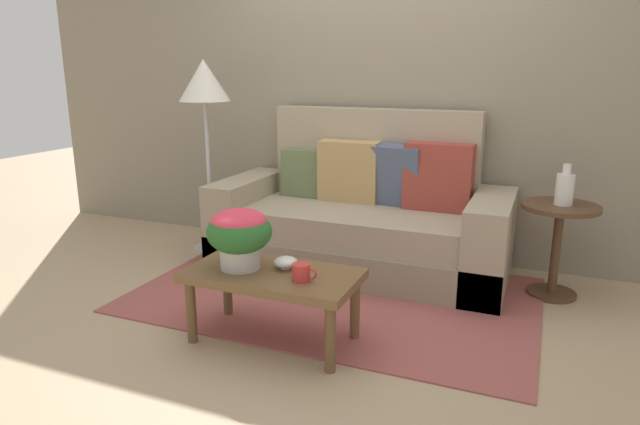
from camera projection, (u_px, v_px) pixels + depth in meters
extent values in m
plane|color=tan|center=(328.00, 302.00, 3.55)|extent=(14.00, 14.00, 0.00)
cube|color=gray|center=(386.00, 61.00, 4.22)|extent=(6.40, 0.12, 2.99)
cube|color=#994C47|center=(335.00, 294.00, 3.66)|extent=(2.54, 1.63, 0.01)
cube|color=gray|center=(358.00, 253.00, 4.09)|extent=(2.10, 0.89, 0.26)
cube|color=gray|center=(357.00, 223.00, 4.01)|extent=(1.58, 0.80, 0.21)
cube|color=gray|center=(374.00, 169.00, 4.27)|extent=(1.58, 0.16, 0.92)
cube|color=gray|center=(247.00, 216.00, 4.38)|extent=(0.26, 0.89, 0.63)
cube|color=gray|center=(489.00, 244.00, 3.70)|extent=(0.26, 0.89, 0.63)
cube|color=tan|center=(349.00, 171.00, 4.18)|extent=(0.46, 0.19, 0.46)
cube|color=#607047|center=(305.00, 173.00, 4.35)|extent=(0.37, 0.14, 0.37)
cube|color=#4C5670|center=(392.00, 175.00, 4.07)|extent=(0.46, 0.24, 0.46)
cube|color=#93382D|center=(438.00, 177.00, 3.93)|extent=(0.47, 0.19, 0.48)
cylinder|color=brown|center=(191.00, 311.00, 3.00)|extent=(0.05, 0.05, 0.35)
cylinder|color=brown|center=(330.00, 339.00, 2.70)|extent=(0.05, 0.05, 0.35)
cylinder|color=brown|center=(227.00, 287.00, 3.33)|extent=(0.05, 0.05, 0.35)
cylinder|color=brown|center=(355.00, 309.00, 3.03)|extent=(0.05, 0.05, 0.35)
cube|color=brown|center=(273.00, 275.00, 2.96)|extent=(0.92, 0.48, 0.05)
cylinder|color=#4C331E|center=(551.00, 293.00, 3.66)|extent=(0.31, 0.31, 0.03)
cylinder|color=#4C331E|center=(556.00, 251.00, 3.59)|extent=(0.06, 0.06, 0.56)
cylinder|color=#4C331E|center=(561.00, 207.00, 3.51)|extent=(0.48, 0.48, 0.03)
cylinder|color=#B2B2B7|center=(213.00, 248.00, 4.57)|extent=(0.30, 0.30, 0.03)
cylinder|color=#B2B2B7|center=(209.00, 176.00, 4.41)|extent=(0.03, 0.03, 1.17)
cone|color=beige|center=(204.00, 80.00, 4.22)|extent=(0.39, 0.39, 0.31)
cylinder|color=#B7B2A8|center=(240.00, 257.00, 2.99)|extent=(0.21, 0.21, 0.13)
ellipsoid|color=#286028|center=(239.00, 232.00, 2.96)|extent=(0.35, 0.35, 0.23)
ellipsoid|color=#DB384C|center=(239.00, 221.00, 2.94)|extent=(0.30, 0.30, 0.13)
cylinder|color=red|center=(301.00, 272.00, 2.82)|extent=(0.09, 0.09, 0.09)
torus|color=red|center=(312.00, 274.00, 2.80)|extent=(0.06, 0.01, 0.06)
cylinder|color=silver|center=(286.00, 267.00, 3.00)|extent=(0.05, 0.05, 0.02)
ellipsoid|color=silver|center=(286.00, 262.00, 2.99)|extent=(0.13, 0.13, 0.06)
cylinder|color=silver|center=(565.00, 190.00, 3.48)|extent=(0.11, 0.11, 0.19)
cylinder|color=silver|center=(567.00, 169.00, 3.45)|extent=(0.05, 0.05, 0.06)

